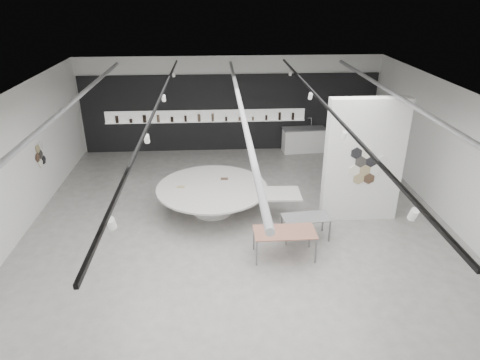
{
  "coord_description": "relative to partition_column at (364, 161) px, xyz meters",
  "views": [
    {
      "loc": [
        -0.63,
        -9.86,
        6.35
      ],
      "look_at": [
        0.04,
        1.2,
        1.22
      ],
      "focal_mm": 32.0,
      "sensor_mm": 36.0,
      "label": 1
    }
  ],
  "objects": [
    {
      "name": "room",
      "position": [
        -3.59,
        -1.0,
        0.27
      ],
      "size": [
        12.02,
        14.02,
        3.82
      ],
      "color": "#9A9792",
      "rests_on": "ground"
    },
    {
      "name": "back_wall_display",
      "position": [
        -3.58,
        5.94,
        -0.26
      ],
      "size": [
        11.8,
        0.27,
        3.1
      ],
      "color": "black",
      "rests_on": "ground"
    },
    {
      "name": "partition_column",
      "position": [
        0.0,
        0.0,
        0.0
      ],
      "size": [
        2.2,
        0.38,
        3.6
      ],
      "color": "white",
      "rests_on": "ground"
    },
    {
      "name": "display_island",
      "position": [
        -4.21,
        0.58,
        -1.25
      ],
      "size": [
        4.27,
        3.41,
        0.85
      ],
      "rotation": [
        0.0,
        0.0,
        -0.03
      ],
      "color": "white",
      "rests_on": "ground"
    },
    {
      "name": "sample_table_wood",
      "position": [
        -2.47,
        -1.85,
        -1.13
      ],
      "size": [
        1.55,
        0.79,
        0.72
      ],
      "rotation": [
        0.0,
        0.0,
        0.01
      ],
      "color": "#9D6651",
      "rests_on": "ground"
    },
    {
      "name": "sample_table_stone",
      "position": [
        -1.76,
        -1.03,
        -1.21
      ],
      "size": [
        1.3,
        0.73,
        0.65
      ],
      "rotation": [
        0.0,
        0.0,
        0.08
      ],
      "color": "gray",
      "rests_on": "ground"
    },
    {
      "name": "kitchen_counter",
      "position": [
        -0.53,
        5.52,
        -1.3
      ],
      "size": [
        1.79,
        0.81,
        1.37
      ],
      "rotation": [
        0.0,
        0.0,
        0.07
      ],
      "color": "white",
      "rests_on": "ground"
    }
  ]
}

